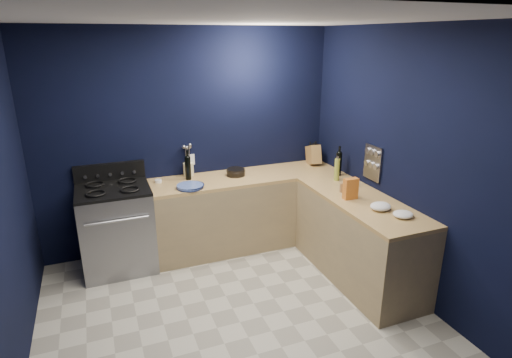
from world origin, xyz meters
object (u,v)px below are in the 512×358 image
knife_block (313,155)px  gas_range (117,230)px  crouton_bag (351,189)px  plate_stack (190,186)px  utensil_crock (189,169)px

knife_block → gas_range: bearing=-169.3°
gas_range → knife_block: bearing=3.3°
knife_block → crouton_bag: bearing=-93.9°
plate_stack → knife_block: 1.73m
gas_range → utensil_crock: bearing=17.0°
plate_stack → crouton_bag: crouton_bag is taller
gas_range → knife_block: 2.57m
plate_stack → crouton_bag: (1.46, -0.91, 0.09)m
knife_block → crouton_bag: (-0.25, -1.23, -0.01)m
gas_range → crouton_bag: crouton_bag is taller
utensil_crock → crouton_bag: crouton_bag is taller
gas_range → utensil_crock: size_ratio=5.89×
plate_stack → knife_block: bearing=10.3°
knife_block → crouton_bag: knife_block is taller
plate_stack → crouton_bag: bearing=-32.1°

